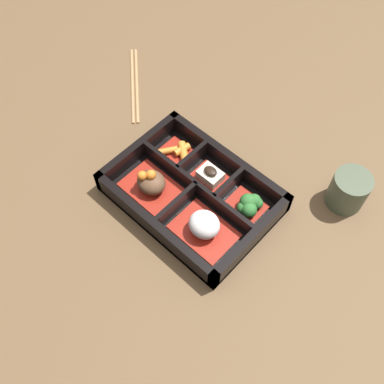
# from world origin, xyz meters

# --- Properties ---
(ground_plane) EXTENTS (3.00, 3.00, 0.00)m
(ground_plane) POSITION_xyz_m (0.00, 0.00, 0.00)
(ground_plane) COLOR brown
(bento_base) EXTENTS (0.29, 0.21, 0.01)m
(bento_base) POSITION_xyz_m (0.00, 0.00, 0.01)
(bento_base) COLOR black
(bento_base) RESTS_ON ground_plane
(bento_rim) EXTENTS (0.29, 0.21, 0.05)m
(bento_rim) POSITION_xyz_m (0.00, -0.00, 0.02)
(bento_rim) COLOR black
(bento_rim) RESTS_ON ground_plane
(bowl_rice) EXTENTS (0.11, 0.08, 0.05)m
(bowl_rice) POSITION_xyz_m (-0.06, 0.04, 0.03)
(bowl_rice) COLOR maroon
(bowl_rice) RESTS_ON bento_base
(bowl_stew) EXTENTS (0.11, 0.08, 0.05)m
(bowl_stew) POSITION_xyz_m (0.06, 0.04, 0.03)
(bowl_stew) COLOR maroon
(bowl_stew) RESTS_ON bento_base
(bowl_greens) EXTENTS (0.07, 0.06, 0.04)m
(bowl_greens) POSITION_xyz_m (-0.09, -0.05, 0.03)
(bowl_greens) COLOR maroon
(bowl_greens) RESTS_ON bento_base
(bowl_tofu) EXTENTS (0.07, 0.06, 0.03)m
(bowl_tofu) POSITION_xyz_m (0.00, -0.05, 0.02)
(bowl_tofu) COLOR maroon
(bowl_tofu) RESTS_ON bento_base
(bowl_carrots) EXTENTS (0.07, 0.06, 0.02)m
(bowl_carrots) POSITION_xyz_m (0.08, -0.05, 0.02)
(bowl_carrots) COLOR maroon
(bowl_carrots) RESTS_ON bento_base
(tea_cup) EXTENTS (0.07, 0.07, 0.07)m
(tea_cup) POSITION_xyz_m (-0.20, -0.19, 0.04)
(tea_cup) COLOR #424C38
(tea_cup) RESTS_ON ground_plane
(chopsticks) EXTENTS (0.17, 0.16, 0.01)m
(chopsticks) POSITION_xyz_m (0.29, -0.13, 0.00)
(chopsticks) COLOR #A87F51
(chopsticks) RESTS_ON ground_plane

